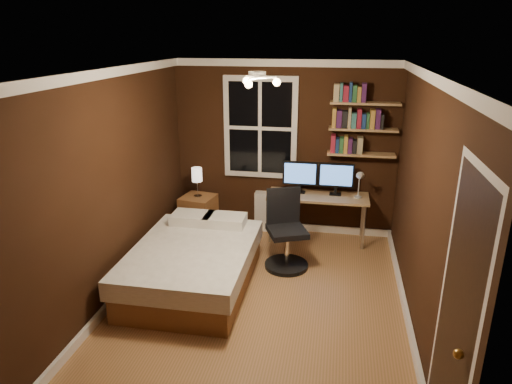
% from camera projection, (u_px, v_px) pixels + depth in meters
% --- Properties ---
extents(floor, '(4.20, 4.20, 0.00)m').
position_uv_depth(floor, '(259.00, 303.00, 5.05)').
color(floor, olive).
rests_on(floor, ground).
extents(wall_back, '(3.20, 0.04, 2.50)m').
position_uv_depth(wall_back, '(284.00, 149.00, 6.59)').
color(wall_back, black).
rests_on(wall_back, ground).
extents(wall_left, '(0.04, 4.20, 2.50)m').
position_uv_depth(wall_left, '(113.00, 188.00, 4.91)').
color(wall_left, black).
rests_on(wall_left, ground).
extents(wall_right, '(0.04, 4.20, 2.50)m').
position_uv_depth(wall_right, '(423.00, 207.00, 4.36)').
color(wall_right, black).
rests_on(wall_right, ground).
extents(ceiling, '(3.20, 4.20, 0.02)m').
position_uv_depth(ceiling, '(259.00, 70.00, 4.23)').
color(ceiling, white).
rests_on(ceiling, wall_back).
extents(window, '(1.06, 0.06, 1.46)m').
position_uv_depth(window, '(260.00, 128.00, 6.52)').
color(window, white).
rests_on(window, wall_back).
extents(door, '(0.03, 0.82, 2.05)m').
position_uv_depth(door, '(455.00, 322.00, 3.00)').
color(door, black).
rests_on(door, ground).
extents(door_knob, '(0.06, 0.06, 0.06)m').
position_uv_depth(door_knob, '(459.00, 354.00, 2.73)').
color(door_knob, gold).
rests_on(door_knob, door).
extents(ceiling_fixture, '(0.44, 0.44, 0.18)m').
position_uv_depth(ceiling_fixture, '(257.00, 82.00, 4.17)').
color(ceiling_fixture, beige).
rests_on(ceiling_fixture, ceiling).
extents(bookshelf_lower, '(0.92, 0.22, 0.03)m').
position_uv_depth(bookshelf_lower, '(361.00, 154.00, 6.29)').
color(bookshelf_lower, '#A67F50').
rests_on(bookshelf_lower, wall_back).
extents(books_row_lower, '(0.42, 0.16, 0.23)m').
position_uv_depth(books_row_lower, '(362.00, 145.00, 6.25)').
color(books_row_lower, maroon).
rests_on(books_row_lower, bookshelf_lower).
extents(bookshelf_middle, '(0.92, 0.22, 0.03)m').
position_uv_depth(bookshelf_middle, '(363.00, 129.00, 6.18)').
color(bookshelf_middle, '#A67F50').
rests_on(bookshelf_middle, wall_back).
extents(books_row_middle, '(0.66, 0.16, 0.23)m').
position_uv_depth(books_row_middle, '(364.00, 120.00, 6.13)').
color(books_row_middle, navy).
rests_on(books_row_middle, bookshelf_middle).
extents(bookshelf_upper, '(0.92, 0.22, 0.03)m').
position_uv_depth(bookshelf_upper, '(365.00, 103.00, 6.06)').
color(bookshelf_upper, '#A67F50').
rests_on(bookshelf_upper, wall_back).
extents(books_row_upper, '(0.42, 0.16, 0.23)m').
position_uv_depth(books_row_upper, '(366.00, 93.00, 6.02)').
color(books_row_upper, '#275B31').
rests_on(books_row_upper, bookshelf_upper).
extents(bed, '(1.34, 1.86, 0.63)m').
position_uv_depth(bed, '(194.00, 264.00, 5.33)').
color(bed, brown).
rests_on(bed, ground).
extents(nightstand, '(0.52, 0.52, 0.57)m').
position_uv_depth(nightstand, '(199.00, 214.00, 6.78)').
color(nightstand, brown).
rests_on(nightstand, ground).
extents(bedside_lamp, '(0.15, 0.15, 0.44)m').
position_uv_depth(bedside_lamp, '(197.00, 182.00, 6.61)').
color(bedside_lamp, silver).
rests_on(bedside_lamp, nightstand).
extents(radiator, '(0.40, 0.14, 0.60)m').
position_uv_depth(radiator, '(268.00, 212.00, 6.83)').
color(radiator, silver).
rests_on(radiator, ground).
extents(desk, '(1.41, 0.53, 0.67)m').
position_uv_depth(desk, '(318.00, 199.00, 6.44)').
color(desk, '#A67F50').
rests_on(desk, ground).
extents(monitor_left, '(0.50, 0.12, 0.46)m').
position_uv_depth(monitor_left, '(300.00, 177.00, 6.46)').
color(monitor_left, black).
rests_on(monitor_left, desk).
extents(monitor_right, '(0.50, 0.12, 0.46)m').
position_uv_depth(monitor_right, '(336.00, 179.00, 6.37)').
color(monitor_right, black).
rests_on(monitor_right, desk).
extents(desk_lamp, '(0.14, 0.32, 0.44)m').
position_uv_depth(desk_lamp, '(359.00, 184.00, 6.18)').
color(desk_lamp, silver).
rests_on(desk_lamp, desk).
extents(office_chair, '(0.59, 0.59, 1.00)m').
position_uv_depth(office_chair, '(286.00, 238.00, 5.75)').
color(office_chair, black).
rests_on(office_chair, ground).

